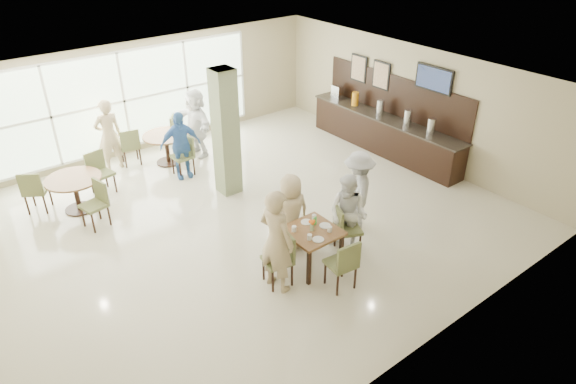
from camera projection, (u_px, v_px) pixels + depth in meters
ground at (244, 219)px, 10.58m from camera, size 10.00×10.00×0.00m
room_shell at (241, 143)px, 9.73m from camera, size 10.00×10.00×10.00m
window_bank at (124, 101)px, 12.66m from camera, size 7.00×0.04×7.00m
column at (226, 133)px, 10.92m from camera, size 0.45×0.45×2.80m
main_table at (312, 235)px, 8.91m from camera, size 0.88×0.88×0.75m
round_table_left at (74, 185)px, 10.61m from camera, size 1.13×1.13×0.75m
round_table_right at (166, 141)px, 12.56m from camera, size 1.12×1.12×0.75m
chairs_main_table at (313, 243)px, 9.02m from camera, size 2.14×2.09×0.95m
chairs_table_left at (77, 189)px, 10.68m from camera, size 1.91×1.93×0.95m
chairs_table_right at (165, 145)px, 12.63m from camera, size 1.97×1.81×0.95m
tabletop_clutter at (313, 227)px, 8.85m from camera, size 0.67×0.73×0.21m
buffet_counter at (384, 131)px, 13.17m from camera, size 0.64×4.70×1.95m
wall_tv at (434, 79)px, 11.76m from camera, size 0.06×1.00×0.58m
framed_art_a at (381, 75)px, 13.00m from camera, size 0.05×0.55×0.70m
framed_art_b at (359, 68)px, 13.55m from camera, size 0.05×0.55×0.70m
teen_left at (276, 241)px, 8.28m from camera, size 0.56×0.75×1.86m
teen_far at (291, 212)px, 9.37m from camera, size 0.79×0.51×1.50m
teen_right at (348, 214)px, 9.27m from camera, size 0.80×0.90×1.55m
teen_standing at (358, 191)px, 9.94m from camera, size 1.15×1.18×1.62m
adult_a at (180, 145)px, 11.80m from camera, size 1.04×0.71×1.62m
adult_b at (196, 123)px, 12.85m from camera, size 0.73×1.62×1.72m
adult_standing at (109, 135)px, 12.14m from camera, size 0.64×0.42×1.76m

